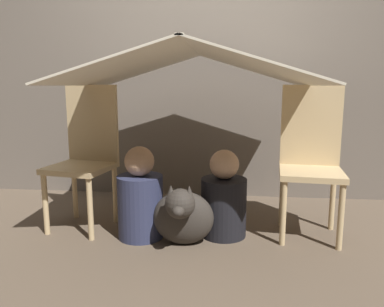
{
  "coord_description": "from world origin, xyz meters",
  "views": [
    {
      "loc": [
        0.24,
        -2.19,
        0.96
      ],
      "look_at": [
        0.0,
        0.16,
        0.53
      ],
      "focal_mm": 35.0,
      "sensor_mm": 36.0,
      "label": 1
    }
  ],
  "objects_px": {
    "chair_left": "(86,152)",
    "person_front": "(140,199)",
    "person_second": "(224,200)",
    "dog": "(183,215)",
    "chair_right": "(311,156)"
  },
  "relations": [
    {
      "from": "chair_left",
      "to": "person_front",
      "type": "height_order",
      "value": "chair_left"
    },
    {
      "from": "chair_left",
      "to": "person_second",
      "type": "bearing_deg",
      "value": 4.21
    },
    {
      "from": "person_front",
      "to": "dog",
      "type": "xyz_separation_m",
      "value": [
        0.29,
        -0.11,
        -0.06
      ]
    },
    {
      "from": "chair_left",
      "to": "person_front",
      "type": "distance_m",
      "value": 0.53
    },
    {
      "from": "person_front",
      "to": "dog",
      "type": "relative_size",
      "value": 1.44
    },
    {
      "from": "chair_right",
      "to": "person_front",
      "type": "distance_m",
      "value": 1.13
    },
    {
      "from": "chair_left",
      "to": "chair_right",
      "type": "relative_size",
      "value": 1.0
    },
    {
      "from": "chair_left",
      "to": "dog",
      "type": "height_order",
      "value": "chair_left"
    },
    {
      "from": "chair_left",
      "to": "person_front",
      "type": "relative_size",
      "value": 1.64
    },
    {
      "from": "chair_left",
      "to": "person_front",
      "type": "bearing_deg",
      "value": -13.63
    },
    {
      "from": "chair_left",
      "to": "dog",
      "type": "distance_m",
      "value": 0.83
    },
    {
      "from": "chair_right",
      "to": "dog",
      "type": "xyz_separation_m",
      "value": [
        -0.8,
        -0.3,
        -0.32
      ]
    },
    {
      "from": "chair_right",
      "to": "dog",
      "type": "distance_m",
      "value": 0.91
    },
    {
      "from": "chair_right",
      "to": "dog",
      "type": "height_order",
      "value": "chair_right"
    },
    {
      "from": "person_front",
      "to": "dog",
      "type": "distance_m",
      "value": 0.31
    }
  ]
}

